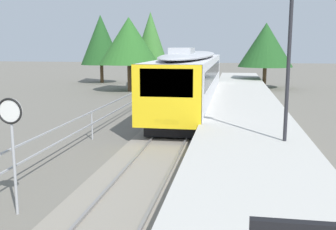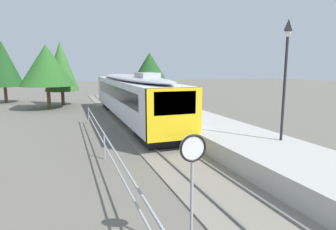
{
  "view_description": "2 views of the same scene",
  "coord_description": "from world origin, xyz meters",
  "views": [
    {
      "loc": [
        2.59,
        5.19,
        3.95
      ],
      "look_at": [
        0.4,
        18.52,
        1.6
      ],
      "focal_mm": 42.31,
      "sensor_mm": 36.0,
      "label": 1
    },
    {
      "loc": [
        -4.87,
        8.09,
        4.17
      ],
      "look_at": [
        0.0,
        21.52,
        1.8
      ],
      "focal_mm": 30.46,
      "sensor_mm": 36.0,
      "label": 2
    }
  ],
  "objects": [
    {
      "name": "tree_distant_centre",
      "position": [
        -5.12,
        42.06,
        4.35
      ],
      "size": [
        3.69,
        3.69,
        7.09
      ],
      "color": "brown",
      "rests_on": "ground"
    },
    {
      "name": "ground_plane",
      "position": [
        -3.0,
        22.0,
        0.0
      ],
      "size": [
        160.0,
        160.0,
        0.0
      ],
      "primitive_type": "plane",
      "color": "#6B665B"
    },
    {
      "name": "tree_behind_carpark",
      "position": [
        -6.44,
        39.13,
        4.41
      ],
      "size": [
        5.3,
        5.3,
        6.45
      ],
      "color": "brown",
      "rests_on": "ground"
    },
    {
      "name": "speed_limit_sign",
      "position": [
        -2.4,
        13.37,
        2.12
      ],
      "size": [
        0.61,
        0.1,
        2.81
      ],
      "color": "#9EA0A5",
      "rests_on": "ground"
    },
    {
      "name": "tree_behind_station_far",
      "position": [
        5.52,
        43.66,
        4.06
      ],
      "size": [
        5.09,
        5.09,
        6.1
      ],
      "color": "brown",
      "rests_on": "ground"
    },
    {
      "name": "track_rails",
      "position": [
        0.0,
        22.0,
        0.03
      ],
      "size": [
        3.2,
        60.0,
        0.14
      ],
      "color": "gray",
      "rests_on": "ground"
    },
    {
      "name": "tree_distant_left",
      "position": [
        -11.55,
        46.68,
        4.61
      ],
      "size": [
        4.38,
        4.38,
        7.26
      ],
      "color": "brown",
      "rests_on": "ground"
    },
    {
      "name": "platform_lamp_mid_platform",
      "position": [
        4.31,
        18.24,
        4.62
      ],
      "size": [
        0.34,
        0.34,
        5.35
      ],
      "color": "#232328",
      "rests_on": "station_platform"
    },
    {
      "name": "station_platform",
      "position": [
        3.25,
        22.0,
        0.45
      ],
      "size": [
        3.9,
        60.0,
        0.9
      ],
      "primitive_type": "cube",
      "color": "#B7B5AD",
      "rests_on": "ground"
    },
    {
      "name": "commuter_train",
      "position": [
        0.0,
        30.08,
        2.15
      ],
      "size": [
        2.82,
        19.35,
        3.74
      ],
      "color": "silver",
      "rests_on": "track_rails"
    }
  ]
}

